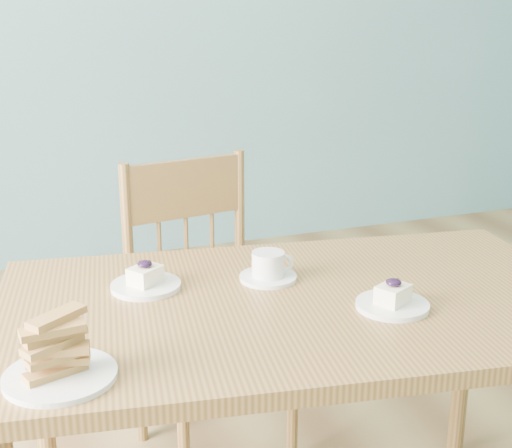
# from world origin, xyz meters

# --- Properties ---
(dining_table) EXTENTS (1.40, 0.94, 0.70)m
(dining_table) POSITION_xyz_m (-0.12, 0.16, 0.63)
(dining_table) COLOR olive
(dining_table) RESTS_ON ground
(dining_chair) EXTENTS (0.46, 0.45, 0.89)m
(dining_chair) POSITION_xyz_m (-0.17, 0.69, 0.45)
(dining_chair) COLOR olive
(dining_chair) RESTS_ON ground
(cheesecake_plate_near) EXTENTS (0.16, 0.16, 0.07)m
(cheesecake_plate_near) POSITION_xyz_m (0.05, 0.04, 0.72)
(cheesecake_plate_near) COLOR silver
(cheesecake_plate_near) RESTS_ON dining_table
(cheesecake_plate_far) EXTENTS (0.16, 0.16, 0.07)m
(cheesecake_plate_far) POSITION_xyz_m (-0.42, 0.33, 0.72)
(cheesecake_plate_far) COLOR silver
(cheesecake_plate_far) RESTS_ON dining_table
(coffee_cup) EXTENTS (0.13, 0.13, 0.07)m
(coffee_cup) POSITION_xyz_m (-0.13, 0.28, 0.73)
(coffee_cup) COLOR silver
(coffee_cup) RESTS_ON dining_table
(biscotti_plate) EXTENTS (0.20, 0.20, 0.12)m
(biscotti_plate) POSITION_xyz_m (-0.64, -0.02, 0.74)
(biscotti_plate) COLOR silver
(biscotti_plate) RESTS_ON dining_table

